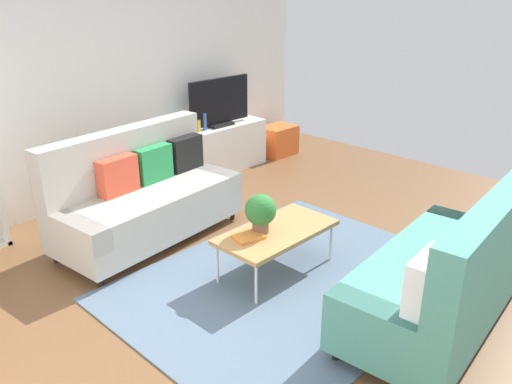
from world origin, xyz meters
name	(u,v)px	position (x,y,z in m)	size (l,w,h in m)	color
ground_plane	(278,275)	(0.00, 0.00, 0.00)	(7.68, 7.68, 0.00)	brown
wall_far	(97,76)	(0.00, 2.80, 1.45)	(6.40, 0.12, 2.90)	white
area_rug	(289,281)	(-0.01, -0.14, 0.01)	(2.90, 2.20, 0.01)	slate
couch_beige	(145,196)	(-0.36, 1.48, 0.45)	(1.98, 1.03, 1.10)	#B2ADA3
couch_green	(448,274)	(0.33, -1.36, 0.44)	(1.96, 1.00, 1.10)	teal
coffee_table	(277,233)	(0.04, 0.06, 0.39)	(1.10, 0.56, 0.42)	#B7844C
tv_console	(220,148)	(1.54, 2.46, 0.32)	(1.40, 0.44, 0.64)	silver
tv	(220,103)	(1.54, 2.44, 0.95)	(1.00, 0.20, 0.64)	black
storage_trunk	(278,140)	(2.64, 2.36, 0.22)	(0.52, 0.40, 0.44)	orange
potted_plant	(261,211)	(-0.10, 0.13, 0.62)	(0.27, 0.27, 0.35)	brown
table_book_0	(249,237)	(-0.25, 0.12, 0.43)	(0.24, 0.18, 0.03)	orange
vase_0	(183,128)	(0.96, 2.51, 0.70)	(0.13, 0.13, 0.13)	#33B29E
bottle_0	(199,126)	(1.15, 2.42, 0.72)	(0.05, 0.05, 0.15)	gold
bottle_1	(205,122)	(1.25, 2.42, 0.75)	(0.05, 0.05, 0.22)	#3359B2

